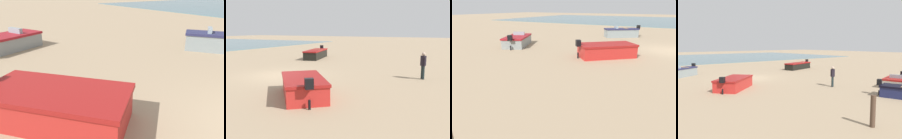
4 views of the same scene
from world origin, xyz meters
TOP-DOWN VIEW (x-y plane):
  - ground_plane at (0.00, 0.00)m, footprint 160.00×160.00m
  - boat_red_2 at (3.67, 4.22)m, footprint 3.86×3.70m
  - boat_black_5 at (-9.15, -3.19)m, footprint 4.74×2.53m
  - beach_walker_foreground at (-2.82, 8.28)m, footprint 0.51×0.46m

SIDE VIEW (x-z plane):
  - ground_plane at x=0.00m, z-range 0.00..0.00m
  - boat_red_2 at x=3.67m, z-range -0.15..1.03m
  - boat_black_5 at x=-9.15m, z-range -0.15..1.04m
  - beach_walker_foreground at x=-2.82m, z-range 0.14..1.76m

